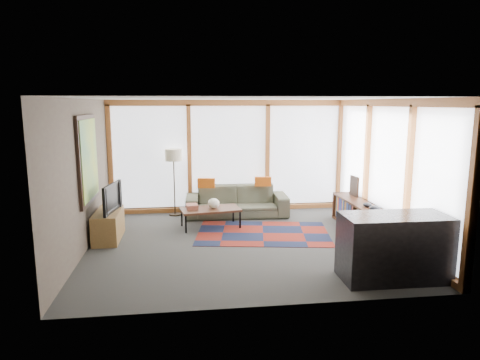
{
  "coord_description": "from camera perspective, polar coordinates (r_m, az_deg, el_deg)",
  "views": [
    {
      "loc": [
        -1.01,
        -7.43,
        2.52
      ],
      "look_at": [
        0.0,
        0.4,
        1.1
      ],
      "focal_mm": 32.0,
      "sensor_mm": 36.0,
      "label": 1
    }
  ],
  "objects": [
    {
      "name": "room_envelope",
      "position": [
        8.19,
        3.29,
        3.31
      ],
      "size": [
        5.52,
        5.02,
        2.62
      ],
      "color": "#483A34",
      "rests_on": "ground"
    },
    {
      "name": "sofa",
      "position": [
        9.7,
        -0.44,
        -2.83
      ],
      "size": [
        2.32,
        1.0,
        0.67
      ],
      "primitive_type": "imported",
      "rotation": [
        0.0,
        0.0,
        -0.05
      ],
      "color": "#404030",
      "rests_on": "ground"
    },
    {
      "name": "shelf_picture",
      "position": [
        9.36,
        14.98,
        -0.79
      ],
      "size": [
        0.08,
        0.33,
        0.43
      ],
      "primitive_type": "cube",
      "rotation": [
        0.0,
        0.0,
        0.11
      ],
      "color": "black",
      "rests_on": "bookshelf"
    },
    {
      "name": "tv_console",
      "position": [
        8.42,
        -17.14,
        -5.78
      ],
      "size": [
        0.45,
        1.08,
        0.54
      ],
      "primitive_type": "cube",
      "color": "brown",
      "rests_on": "ground"
    },
    {
      "name": "book_stack",
      "position": [
        8.79,
        -6.43,
        -3.54
      ],
      "size": [
        0.26,
        0.31,
        0.09
      ],
      "primitive_type": "cube",
      "rotation": [
        0.0,
        0.0,
        0.13
      ],
      "color": "brown",
      "rests_on": "coffee_table"
    },
    {
      "name": "bookshelf",
      "position": [
        8.79,
        16.03,
        -4.92
      ],
      "size": [
        0.42,
        2.32,
        0.58
      ],
      "primitive_type": null,
      "color": "#36180F",
      "rests_on": "ground"
    },
    {
      "name": "bowl_a",
      "position": [
        8.2,
        17.52,
        -3.61
      ],
      "size": [
        0.23,
        0.23,
        0.1
      ],
      "primitive_type": "ellipsoid",
      "rotation": [
        0.0,
        0.0,
        -0.16
      ],
      "color": "black",
      "rests_on": "bookshelf"
    },
    {
      "name": "television",
      "position": [
        8.25,
        -17.25,
        -2.27
      ],
      "size": [
        0.28,
        0.94,
        0.53
      ],
      "primitive_type": "imported",
      "rotation": [
        0.0,
        0.0,
        1.4
      ],
      "color": "black",
      "rests_on": "tv_console"
    },
    {
      "name": "vase",
      "position": [
        8.77,
        -3.54,
        -3.13
      ],
      "size": [
        0.27,
        0.27,
        0.21
      ],
      "primitive_type": "ellipsoid",
      "rotation": [
        0.0,
        0.0,
        -0.11
      ],
      "color": "beige",
      "rests_on": "coffee_table"
    },
    {
      "name": "floor_lamp",
      "position": [
        9.76,
        -8.77,
        -0.32
      ],
      "size": [
        0.38,
        0.38,
        1.52
      ],
      "primitive_type": null,
      "color": "black",
      "rests_on": "ground"
    },
    {
      "name": "bowl_b",
      "position": [
        8.48,
        16.62,
        -3.18
      ],
      "size": [
        0.19,
        0.19,
        0.08
      ],
      "primitive_type": "ellipsoid",
      "rotation": [
        0.0,
        0.0,
        0.15
      ],
      "color": "black",
      "rests_on": "bookshelf"
    },
    {
      "name": "pillow_left",
      "position": [
        9.53,
        -4.52,
        -0.4
      ],
      "size": [
        0.4,
        0.18,
        0.21
      ],
      "primitive_type": "cube",
      "rotation": [
        0.0,
        0.0,
        -0.19
      ],
      "color": "#B34F11",
      "rests_on": "sofa"
    },
    {
      "name": "ground",
      "position": [
        7.91,
        0.38,
        -8.38
      ],
      "size": [
        5.5,
        5.5,
        0.0
      ],
      "primitive_type": "plane",
      "color": "#2B2B29",
      "rests_on": "ground"
    },
    {
      "name": "rug",
      "position": [
        8.47,
        3.08,
        -7.09
      ],
      "size": [
        2.78,
        2.03,
        0.01
      ],
      "primitive_type": "cube",
      "rotation": [
        0.0,
        0.0,
        -0.16
      ],
      "color": "maroon",
      "rests_on": "ground"
    },
    {
      "name": "coffee_table",
      "position": [
        8.84,
        -3.94,
        -5.06
      ],
      "size": [
        1.27,
        0.78,
        0.4
      ],
      "primitive_type": null,
      "rotation": [
        0.0,
        0.0,
        0.16
      ],
      "color": "#36180F",
      "rests_on": "ground"
    },
    {
      "name": "pillow_right",
      "position": [
        9.71,
        3.07,
        -0.19
      ],
      "size": [
        0.39,
        0.17,
        0.21
      ],
      "primitive_type": "cube",
      "rotation": [
        0.0,
        0.0,
        -0.14
      ],
      "color": "#B34F11",
      "rests_on": "sofa"
    },
    {
      "name": "bar_counter",
      "position": [
        6.61,
        19.84,
        -8.44
      ],
      "size": [
        1.52,
        0.73,
        0.96
      ],
      "primitive_type": "cube",
      "rotation": [
        0.0,
        0.0,
        -0.02
      ],
      "color": "black",
      "rests_on": "ground"
    }
  ]
}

